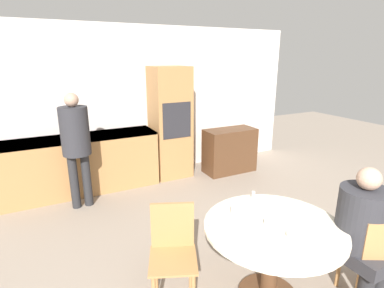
{
  "coord_description": "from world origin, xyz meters",
  "views": [
    {
      "loc": [
        -1.53,
        -0.18,
        2.09
      ],
      "look_at": [
        0.02,
        2.86,
        1.09
      ],
      "focal_mm": 28.0,
      "sensor_mm": 36.0,
      "label": 1
    }
  ],
  "objects_px": {
    "chair_near_right": "(377,258)",
    "bowl_far": "(295,235)",
    "dining_table": "(272,247)",
    "person_seated": "(363,230)",
    "chair_far_left": "(173,248)",
    "cup": "(235,210)",
    "oven_unit": "(170,123)",
    "bowl_near": "(275,223)",
    "sideboard": "(230,150)",
    "person_standing": "(76,139)",
    "bowl_centre": "(217,226)"
  },
  "relations": [
    {
      "from": "oven_unit",
      "to": "bowl_near",
      "type": "xyz_separation_m",
      "value": [
        -0.38,
        -3.11,
        -0.21
      ]
    },
    {
      "from": "person_standing",
      "to": "cup",
      "type": "bearing_deg",
      "value": -64.98
    },
    {
      "from": "sideboard",
      "to": "chair_near_right",
      "type": "relative_size",
      "value": 1.09
    },
    {
      "from": "sideboard",
      "to": "chair_far_left",
      "type": "distance_m",
      "value": 3.18
    },
    {
      "from": "dining_table",
      "to": "chair_near_right",
      "type": "height_order",
      "value": "chair_near_right"
    },
    {
      "from": "person_seated",
      "to": "bowl_near",
      "type": "relative_size",
      "value": 6.95
    },
    {
      "from": "chair_near_right",
      "to": "bowl_far",
      "type": "xyz_separation_m",
      "value": [
        -0.68,
        0.27,
        0.26
      ]
    },
    {
      "from": "cup",
      "to": "bowl_near",
      "type": "distance_m",
      "value": 0.36
    },
    {
      "from": "chair_far_left",
      "to": "sideboard",
      "type": "bearing_deg",
      "value": 70.22
    },
    {
      "from": "cup",
      "to": "bowl_centre",
      "type": "bearing_deg",
      "value": -155.03
    },
    {
      "from": "sideboard",
      "to": "cup",
      "type": "xyz_separation_m",
      "value": [
        -1.6,
        -2.45,
        0.37
      ]
    },
    {
      "from": "dining_table",
      "to": "cup",
      "type": "distance_m",
      "value": 0.43
    },
    {
      "from": "chair_far_left",
      "to": "person_standing",
      "type": "relative_size",
      "value": 0.54
    },
    {
      "from": "person_seated",
      "to": "bowl_near",
      "type": "xyz_separation_m",
      "value": [
        -0.62,
        0.36,
        0.04
      ]
    },
    {
      "from": "chair_near_right",
      "to": "sideboard",
      "type": "bearing_deg",
      "value": -74.24
    },
    {
      "from": "chair_near_right",
      "to": "bowl_near",
      "type": "xyz_separation_m",
      "value": [
        -0.69,
        0.47,
        0.26
      ]
    },
    {
      "from": "bowl_far",
      "to": "chair_near_right",
      "type": "bearing_deg",
      "value": -21.51
    },
    {
      "from": "person_standing",
      "to": "bowl_far",
      "type": "bearing_deg",
      "value": -65.55
    },
    {
      "from": "oven_unit",
      "to": "bowl_far",
      "type": "bearing_deg",
      "value": -96.23
    },
    {
      "from": "sideboard",
      "to": "bowl_far",
      "type": "distance_m",
      "value": 3.29
    },
    {
      "from": "cup",
      "to": "bowl_far",
      "type": "bearing_deg",
      "value": -68.17
    },
    {
      "from": "chair_near_right",
      "to": "bowl_far",
      "type": "distance_m",
      "value": 0.77
    },
    {
      "from": "oven_unit",
      "to": "cup",
      "type": "relative_size",
      "value": 23.23
    },
    {
      "from": "person_standing",
      "to": "bowl_centre",
      "type": "bearing_deg",
      "value": -71.62
    },
    {
      "from": "oven_unit",
      "to": "cup",
      "type": "distance_m",
      "value": 2.86
    },
    {
      "from": "person_standing",
      "to": "bowl_near",
      "type": "xyz_separation_m",
      "value": [
        1.24,
        -2.57,
        -0.25
      ]
    },
    {
      "from": "bowl_near",
      "to": "bowl_far",
      "type": "xyz_separation_m",
      "value": [
        0.02,
        -0.2,
        -0.0
      ]
    },
    {
      "from": "chair_far_left",
      "to": "cup",
      "type": "xyz_separation_m",
      "value": [
        0.56,
        -0.11,
        0.28
      ]
    },
    {
      "from": "chair_near_right",
      "to": "chair_far_left",
      "type": "bearing_deg",
      "value": -3.25
    },
    {
      "from": "bowl_centre",
      "to": "sideboard",
      "type": "bearing_deg",
      "value": 54.03
    },
    {
      "from": "chair_near_right",
      "to": "person_seated",
      "type": "xyz_separation_m",
      "value": [
        -0.07,
        0.11,
        0.22
      ]
    },
    {
      "from": "dining_table",
      "to": "bowl_far",
      "type": "height_order",
      "value": "bowl_far"
    },
    {
      "from": "chair_near_right",
      "to": "chair_far_left",
      "type": "relative_size",
      "value": 1.0
    },
    {
      "from": "chair_far_left",
      "to": "person_seated",
      "type": "bearing_deg",
      "value": -6.55
    },
    {
      "from": "oven_unit",
      "to": "dining_table",
      "type": "bearing_deg",
      "value": -97.12
    },
    {
      "from": "sideboard",
      "to": "chair_far_left",
      "type": "bearing_deg",
      "value": -132.82
    },
    {
      "from": "chair_far_left",
      "to": "person_seated",
      "type": "relative_size",
      "value": 0.7
    },
    {
      "from": "sideboard",
      "to": "dining_table",
      "type": "height_order",
      "value": "sideboard"
    },
    {
      "from": "bowl_far",
      "to": "chair_far_left",
      "type": "bearing_deg",
      "value": 140.98
    },
    {
      "from": "chair_near_right",
      "to": "person_seated",
      "type": "bearing_deg",
      "value": -28.87
    },
    {
      "from": "chair_near_right",
      "to": "person_standing",
      "type": "height_order",
      "value": "person_standing"
    },
    {
      "from": "chair_near_right",
      "to": "bowl_near",
      "type": "bearing_deg",
      "value": -5.6
    },
    {
      "from": "dining_table",
      "to": "person_seated",
      "type": "xyz_separation_m",
      "value": [
        0.63,
        -0.37,
        0.19
      ]
    },
    {
      "from": "dining_table",
      "to": "person_seated",
      "type": "distance_m",
      "value": 0.76
    },
    {
      "from": "person_seated",
      "to": "bowl_centre",
      "type": "relative_size",
      "value": 8.28
    },
    {
      "from": "cup",
      "to": "dining_table",
      "type": "bearing_deg",
      "value": -59.11
    },
    {
      "from": "oven_unit",
      "to": "chair_far_left",
      "type": "xyz_separation_m",
      "value": [
        -1.13,
        -2.69,
        -0.47
      ]
    },
    {
      "from": "person_standing",
      "to": "bowl_near",
      "type": "relative_size",
      "value": 9.05
    },
    {
      "from": "chair_near_right",
      "to": "bowl_far",
      "type": "bearing_deg",
      "value": 6.85
    },
    {
      "from": "oven_unit",
      "to": "bowl_near",
      "type": "relative_size",
      "value": 10.7
    }
  ]
}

